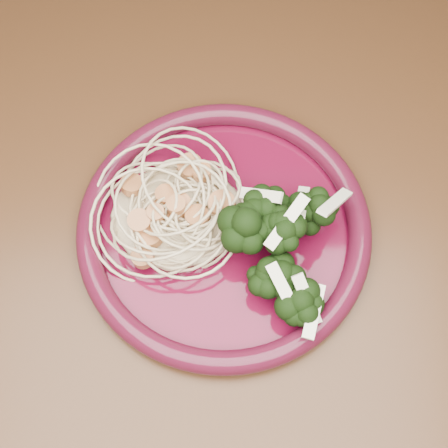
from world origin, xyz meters
TOP-DOWN VIEW (x-y plane):
  - dining_table at (0.00, 0.00)m, footprint 1.20×0.80m
  - dinner_plate at (-0.01, -0.04)m, footprint 0.36×0.36m
  - spaghetti_pile at (-0.05, -0.03)m, footprint 0.16×0.15m
  - scallop_cluster at (-0.05, -0.03)m, footprint 0.15×0.15m
  - broccoli_pile at (0.05, -0.06)m, footprint 0.14×0.18m
  - onion_garnish at (0.05, -0.06)m, footprint 0.10×0.12m

SIDE VIEW (x-z plane):
  - dining_table at x=0.00m, z-range 0.28..1.03m
  - dinner_plate at x=-0.01m, z-range 0.75..0.77m
  - spaghetti_pile at x=-0.05m, z-range 0.76..0.79m
  - broccoli_pile at x=0.05m, z-range 0.76..0.81m
  - scallop_cluster at x=-0.05m, z-range 0.79..0.83m
  - onion_garnish at x=0.05m, z-range 0.79..0.85m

